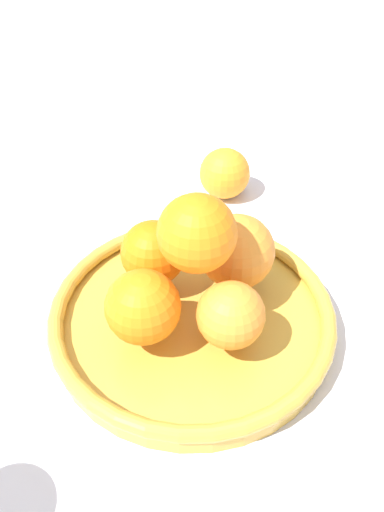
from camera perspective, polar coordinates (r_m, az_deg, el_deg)
The scene contains 4 objects.
ground_plane at distance 0.55m, azimuth 0.00°, elevation -8.00°, with size 4.00×4.00×0.00m, color silver.
fruit_bowl at distance 0.54m, azimuth 0.00°, elevation -6.78°, with size 0.30×0.30×0.03m.
orange_pile at distance 0.49m, azimuth 0.28°, elevation -1.27°, with size 0.18×0.19×0.13m.
stray_orange at distance 0.72m, azimuth 3.75°, elevation 9.40°, with size 0.07×0.07×0.07m, color orange.
Camera 1 is at (-0.16, 0.32, 0.42)m, focal length 35.00 mm.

